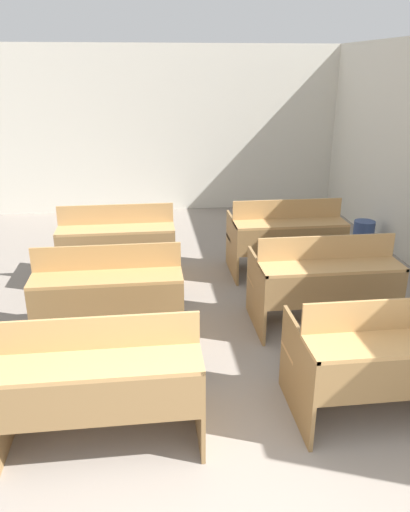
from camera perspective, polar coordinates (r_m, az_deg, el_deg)
wall_back at (r=8.90m, az=-4.16°, el=14.12°), size 6.01×0.06×2.79m
bench_front_left at (r=3.51m, az=-11.83°, el=-13.45°), size 1.34×0.79×0.94m
bench_front_right at (r=3.89m, az=20.21°, el=-10.71°), size 1.34×0.79×0.94m
bench_second_left at (r=4.72m, az=-10.87°, el=-4.02°), size 1.34×0.79×0.94m
bench_second_right at (r=5.00m, az=13.38°, el=-2.73°), size 1.34×0.79×0.94m
bench_third_left at (r=6.02m, az=-9.96°, el=1.59°), size 1.34×0.79×0.94m
bench_third_right at (r=6.22m, az=9.19°, el=2.28°), size 1.34×0.79×0.94m
wastepaper_bin at (r=7.53m, az=17.67°, el=2.47°), size 0.30×0.30×0.37m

